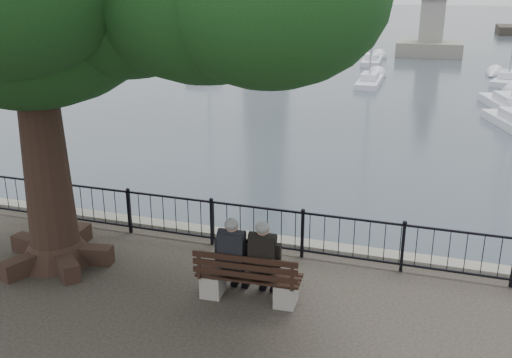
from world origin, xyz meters
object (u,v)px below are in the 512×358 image
at_px(bench, 248,283).
at_px(person_left, 234,259).
at_px(person_right, 264,263).
at_px(lion_monument, 431,32).

bearing_deg(bench, person_left, 162.45).
bearing_deg(person_right, person_left, -176.63).
xyz_separation_m(bench, lion_monument, (1.51, 49.40, 0.86)).
distance_m(person_right, lion_monument, 49.29).
distance_m(person_left, lion_monument, 49.34).
bearing_deg(lion_monument, bench, -91.75).
height_order(bench, lion_monument, lion_monument).
height_order(person_left, lion_monument, lion_monument).
bearing_deg(person_right, lion_monument, 88.55).
xyz_separation_m(person_left, person_right, (0.55, 0.03, 0.00)).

